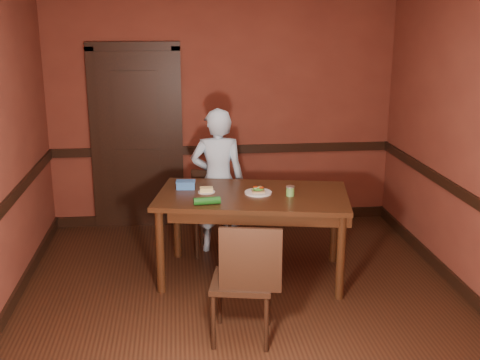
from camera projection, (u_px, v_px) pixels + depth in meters
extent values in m
cube|color=black|center=(244.00, 308.00, 5.20)|extent=(4.00, 4.50, 0.01)
cube|color=maroon|center=(223.00, 112.00, 6.99)|extent=(4.00, 0.02, 2.70)
cube|color=maroon|center=(302.00, 271.00, 2.68)|extent=(4.00, 0.02, 2.70)
cube|color=black|center=(223.00, 150.00, 7.10)|extent=(4.00, 0.03, 0.10)
cube|color=black|center=(474.00, 201.00, 5.16)|extent=(0.03, 4.50, 0.10)
cube|color=black|center=(224.00, 217.00, 7.32)|extent=(4.00, 0.03, 0.12)
cube|color=black|center=(7.00, 313.00, 4.98)|extent=(0.03, 4.50, 0.12)
cube|color=black|center=(464.00, 290.00, 5.39)|extent=(0.03, 4.50, 0.12)
cube|color=black|center=(137.00, 141.00, 6.94)|extent=(0.85, 0.04, 2.05)
cube|color=black|center=(95.00, 142.00, 6.91)|extent=(0.10, 0.06, 2.15)
cube|color=black|center=(178.00, 140.00, 7.00)|extent=(0.10, 0.06, 2.15)
cube|color=black|center=(133.00, 46.00, 6.67)|extent=(1.05, 0.06, 0.10)
cube|color=#31190C|center=(252.00, 235.00, 5.72)|extent=(1.92, 1.30, 0.83)
imported|color=#B0D0E8|center=(218.00, 181.00, 6.27)|extent=(0.59, 0.41, 1.53)
cylinder|color=silver|center=(258.00, 193.00, 5.62)|extent=(0.25, 0.25, 0.01)
cube|color=#A07C4D|center=(258.00, 191.00, 5.62)|extent=(0.12, 0.11, 0.02)
ellipsoid|color=#3D8B29|center=(258.00, 189.00, 5.61)|extent=(0.11, 0.10, 0.02)
cylinder|color=red|center=(255.00, 187.00, 5.62)|extent=(0.04, 0.04, 0.01)
cylinder|color=red|center=(261.00, 188.00, 5.60)|extent=(0.04, 0.04, 0.01)
cylinder|color=#A0C374|center=(255.00, 188.00, 5.58)|extent=(0.03, 0.03, 0.01)
cylinder|color=#A0C374|center=(260.00, 187.00, 5.63)|extent=(0.03, 0.03, 0.01)
cylinder|color=#A0C374|center=(258.00, 187.00, 5.61)|extent=(0.03, 0.03, 0.01)
cylinder|color=#5F9946|center=(290.00, 192.00, 5.54)|extent=(0.08, 0.08, 0.08)
cylinder|color=#AFB1A4|center=(290.00, 187.00, 5.53)|extent=(0.08, 0.08, 0.01)
cylinder|color=silver|center=(206.00, 192.00, 5.65)|extent=(0.16, 0.16, 0.01)
cube|color=#DFC373|center=(206.00, 189.00, 5.64)|extent=(0.12, 0.08, 0.04)
cube|color=#3771C3|center=(186.00, 185.00, 5.77)|extent=(0.18, 0.13, 0.07)
cube|color=#3771C3|center=(186.00, 181.00, 5.76)|extent=(0.19, 0.14, 0.01)
cylinder|color=#154F15|center=(207.00, 201.00, 5.29)|extent=(0.24, 0.09, 0.07)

